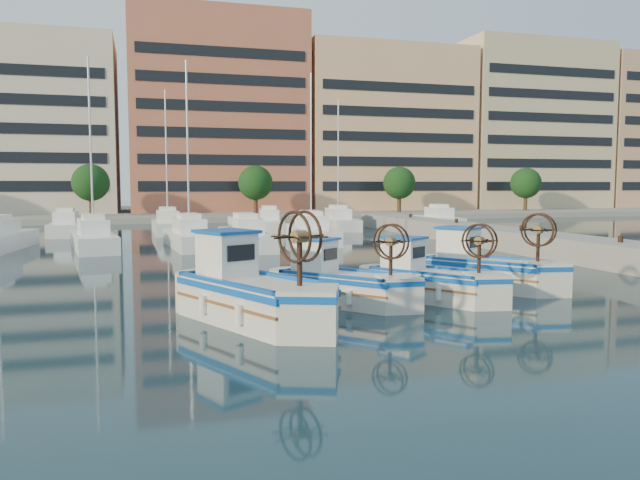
{
  "coord_description": "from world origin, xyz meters",
  "views": [
    {
      "loc": [
        -8.66,
        -18.25,
        3.87
      ],
      "look_at": [
        -1.23,
        7.81,
        1.5
      ],
      "focal_mm": 35.0,
      "sensor_mm": 36.0,
      "label": 1
    }
  ],
  "objects_px": {
    "fishing_boat_c": "(428,278)",
    "fishing_boat_d": "(485,267)",
    "fishing_boat_b": "(340,281)",
    "fishing_boat_a": "(250,291)"
  },
  "relations": [
    {
      "from": "fishing_boat_c",
      "to": "fishing_boat_d",
      "type": "bearing_deg",
      "value": -7.98
    },
    {
      "from": "fishing_boat_b",
      "to": "fishing_boat_a",
      "type": "bearing_deg",
      "value": 170.27
    },
    {
      "from": "fishing_boat_a",
      "to": "fishing_boat_c",
      "type": "height_order",
      "value": "fishing_boat_a"
    },
    {
      "from": "fishing_boat_b",
      "to": "fishing_boat_c",
      "type": "distance_m",
      "value": 3.1
    },
    {
      "from": "fishing_boat_a",
      "to": "fishing_boat_b",
      "type": "height_order",
      "value": "fishing_boat_a"
    },
    {
      "from": "fishing_boat_d",
      "to": "fishing_boat_c",
      "type": "bearing_deg",
      "value": 171.49
    },
    {
      "from": "fishing_boat_a",
      "to": "fishing_boat_d",
      "type": "relative_size",
      "value": 1.14
    },
    {
      "from": "fishing_boat_c",
      "to": "fishing_boat_d",
      "type": "height_order",
      "value": "fishing_boat_d"
    },
    {
      "from": "fishing_boat_c",
      "to": "fishing_boat_d",
      "type": "relative_size",
      "value": 0.92
    },
    {
      "from": "fishing_boat_d",
      "to": "fishing_boat_a",
      "type": "bearing_deg",
      "value": 164.2
    }
  ]
}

